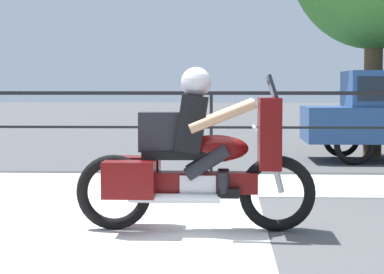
# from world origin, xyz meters

# --- Properties ---
(ground_plane) EXTENTS (120.00, 120.00, 0.00)m
(ground_plane) POSITION_xyz_m (0.00, 0.00, 0.00)
(ground_plane) COLOR #4C4C4F
(sidewalk_band) EXTENTS (44.00, 2.40, 0.01)m
(sidewalk_band) POSITION_xyz_m (0.00, 3.40, 0.01)
(sidewalk_band) COLOR #B7B2A8
(sidewalk_band) RESTS_ON ground
(crosswalk_band) EXTENTS (3.63, 6.00, 0.01)m
(crosswalk_band) POSITION_xyz_m (-1.16, -0.20, 0.00)
(crosswalk_band) COLOR silver
(crosswalk_band) RESTS_ON ground
(fence_railing) EXTENTS (36.00, 0.05, 1.30)m
(fence_railing) POSITION_xyz_m (0.00, 5.10, 1.02)
(fence_railing) COLOR black
(fence_railing) RESTS_ON ground
(motorcycle) EXTENTS (2.29, 0.76, 1.56)m
(motorcycle) POSITION_xyz_m (-0.02, 0.03, 0.70)
(motorcycle) COLOR black
(motorcycle) RESTS_ON ground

